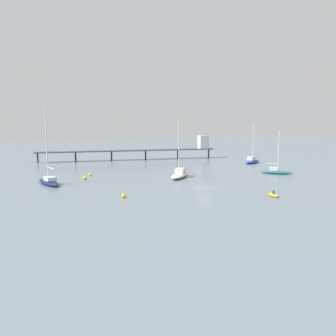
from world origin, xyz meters
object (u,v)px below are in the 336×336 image
Objects in this scene: sailboat_cream at (180,174)px; sailboat_navy at (49,180)px; dinghy_yellow at (273,195)px; mooring_buoy_outer at (85,178)px; mooring_buoy_mid at (124,196)px; mooring_buoy_near at (90,175)px; pier at (158,147)px; sailboat_teal at (276,171)px; sailboat_blue at (252,161)px.

sailboat_cream is 27.36m from sailboat_navy.
dinghy_yellow is 4.18× the size of mooring_buoy_outer.
mooring_buoy_outer is 1.12× the size of mooring_buoy_mid.
mooring_buoy_mid is at bearing -134.94° from sailboat_cream.
sailboat_navy is 20.57m from mooring_buoy_mid.
mooring_buoy_near is (-24.35, 33.61, 0.15)m from dinghy_yellow.
sailboat_navy is (-36.28, -38.32, -3.13)m from pier.
pier is 40.39m from mooring_buoy_near.
dinghy_yellow is (-17.04, -21.58, -0.45)m from sailboat_teal.
sailboat_navy is (-58.45, -17.54, 0.00)m from sailboat_blue.
sailboat_navy reaches higher than dinghy_yellow.
pier is 63.69m from dinghy_yellow.
sailboat_cream is 0.87× the size of sailboat_navy.
sailboat_blue is 53.02m from mooring_buoy_outer.
mooring_buoy_outer is at bearing 98.14° from mooring_buoy_mid.
pier is at bearing 65.22° from mooring_buoy_mid.
sailboat_navy is at bearing -133.43° from pier.
sailboat_teal is at bearing -16.22° from mooring_buoy_near.
sailboat_teal reaches higher than mooring_buoy_near.
sailboat_teal is (50.77, -3.63, -0.13)m from sailboat_navy.
sailboat_cream is 20.39m from mooring_buoy_outer.
sailboat_teal is (14.49, -41.96, -3.26)m from pier.
sailboat_blue is 61.02m from sailboat_navy.
sailboat_teal is at bearing -9.10° from mooring_buoy_outer.
mooring_buoy_mid is at bearing -59.67° from sailboat_navy.
sailboat_cream is 1.08× the size of sailboat_blue.
mooring_buoy_outer is at bearing 168.48° from sailboat_cream.
sailboat_blue is at bearing 70.07° from sailboat_teal.
sailboat_cream is 24.02m from mooring_buoy_mid.
mooring_buoy_near is (-17.96, 9.16, -0.44)m from sailboat_cream.
sailboat_blue reaches higher than mooring_buoy_mid.
mooring_buoy_outer is (-26.36, 28.53, 0.19)m from dinghy_yellow.
sailboat_navy is at bearing -163.29° from sailboat_blue.
sailboat_navy reaches higher than sailboat_blue.
sailboat_teal is 14.39× the size of mooring_buoy_mid.
pier reaches higher than dinghy_yellow.
sailboat_teal is at bearing 51.70° from dinghy_yellow.
sailboat_cream is 16.25× the size of mooring_buoy_outer.
dinghy_yellow reaches higher than mooring_buoy_outer.
sailboat_teal reaches higher than dinghy_yellow.
sailboat_blue is at bearing 10.55° from mooring_buoy_near.
sailboat_cream is 20.17m from mooring_buoy_near.
mooring_buoy_near is 0.89× the size of mooring_buoy_outer.
sailboat_navy is (-27.35, 0.76, -0.01)m from sailboat_cream.
mooring_buoy_near is 0.99× the size of mooring_buoy_mid.
sailboat_navy reaches higher than pier.
mooring_buoy_mid is (10.39, -17.75, -0.43)m from sailboat_navy.
dinghy_yellow is 38.84m from mooring_buoy_outer.
sailboat_cream is at bearing -11.52° from mooring_buoy_outer.
sailboat_teal is (-7.68, -21.18, -0.13)m from sailboat_blue.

